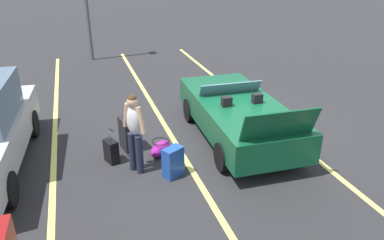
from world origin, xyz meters
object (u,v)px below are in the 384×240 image
at_px(suitcase_large_black, 128,134).
at_px(traveler_person, 134,130).
at_px(duffel_bag, 161,148).
at_px(suitcase_medium_bright, 173,162).
at_px(convertible_car, 234,112).
at_px(suitcase_small_carryon, 111,151).

distance_m(suitcase_large_black, traveler_person, 1.13).
bearing_deg(duffel_bag, suitcase_medium_bright, -177.08).
height_order(convertible_car, duffel_bag, convertible_car).
distance_m(suitcase_medium_bright, traveler_person, 0.99).
xyz_separation_m(suitcase_medium_bright, suitcase_small_carryon, (0.92, 1.10, -0.06)).
height_order(suitcase_large_black, suitcase_small_carryon, suitcase_small_carryon).
distance_m(suitcase_medium_bright, duffel_bag, 0.91).
bearing_deg(suitcase_large_black, suitcase_small_carryon, -145.77).
height_order(convertible_car, suitcase_small_carryon, convertible_car).
xyz_separation_m(convertible_car, suitcase_medium_bright, (-1.33, 1.89, -0.28)).
relative_size(suitcase_medium_bright, duffel_bag, 0.93).
height_order(suitcase_large_black, traveler_person, traveler_person).
bearing_deg(convertible_car, traveler_person, 112.33).
bearing_deg(suitcase_medium_bright, traveler_person, -150.77).
xyz_separation_m(suitcase_medium_bright, traveler_person, (0.40, 0.66, 0.62)).
bearing_deg(suitcase_large_black, suitcase_medium_bright, -76.92).
xyz_separation_m(suitcase_large_black, traveler_person, (-0.98, -0.00, 0.56)).
relative_size(suitcase_medium_bright, traveler_person, 0.38).
bearing_deg(convertible_car, suitcase_medium_bright, 127.42).
height_order(suitcase_small_carryon, duffel_bag, suitcase_small_carryon).
xyz_separation_m(suitcase_small_carryon, duffel_bag, (-0.02, -1.05, -0.09)).
relative_size(suitcase_large_black, traveler_person, 0.45).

